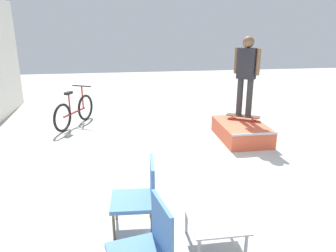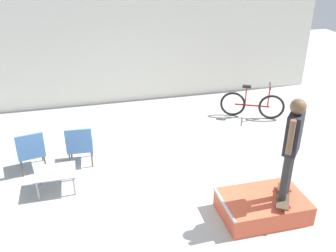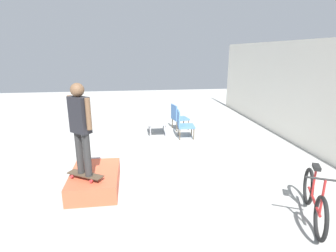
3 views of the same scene
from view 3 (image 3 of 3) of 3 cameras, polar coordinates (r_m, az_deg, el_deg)
ground_plane at (r=7.23m, az=-6.56°, el=-5.92°), size 24.00×24.00×0.00m
house_wall_back at (r=8.34m, az=27.58°, el=6.02°), size 12.00×0.06×3.00m
skate_ramp_box at (r=5.61m, az=-15.57°, el=-11.19°), size 1.44×0.93×0.38m
skateboard_on_ramp at (r=5.26m, az=-17.56°, el=-10.07°), size 0.55×0.73×0.07m
person_skater at (r=4.92m, az=-18.54°, el=0.71°), size 0.41×0.45×1.71m
coffee_table at (r=8.71m, az=-2.39°, el=0.44°), size 0.74×0.60×0.40m
patio_chair_left at (r=9.23m, az=2.15°, el=2.15°), size 0.61×0.61×0.90m
patio_chair_right at (r=8.32m, az=3.29°, el=0.60°), size 0.55×0.55×0.90m
bicycle at (r=5.03m, az=29.22°, el=-13.76°), size 1.52×0.81×0.93m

